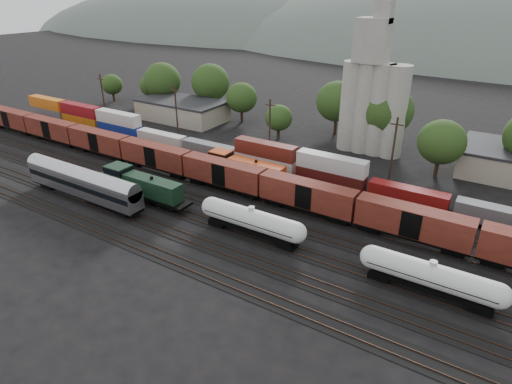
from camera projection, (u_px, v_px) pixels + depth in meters
The scene contains 13 objects.
ground at pixel (264, 219), 63.33m from camera, with size 600.00×600.00×0.00m, color black.
tracks at pixel (264, 219), 63.31m from camera, with size 180.00×33.20×0.20m.
green_locomotive at pixel (139, 184), 68.09m from camera, with size 17.65×3.11×4.67m.
tank_car_a at pixel (251, 220), 57.92m from camera, with size 16.36×2.93×4.29m.
tank_car_b at pixel (431, 276), 46.79m from camera, with size 15.97×2.86×4.18m.
passenger_coach at pixel (82, 182), 67.42m from camera, with size 23.91×2.95×5.43m.
orange_locomotive at pixel (242, 167), 74.96m from camera, with size 17.63×2.94×4.41m.
boxcar_string at pixel (263, 184), 67.33m from camera, with size 153.60×2.90×4.20m.
container_wall at pixel (278, 164), 76.67m from camera, with size 166.86×2.60×5.80m.
grain_silo at pixel (373, 98), 84.37m from camera, with size 13.40×5.00×29.00m.
industrial_sheds at pixel (383, 144), 85.97m from camera, with size 119.38×17.26×5.10m.
tree_band at pixel (400, 117), 85.08m from camera, with size 162.86×22.81×14.04m.
utility_poles at pixel (327, 139), 77.44m from camera, with size 122.20×0.36×12.00m.
Camera 1 is at (28.36, -47.49, 31.13)m, focal length 30.00 mm.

